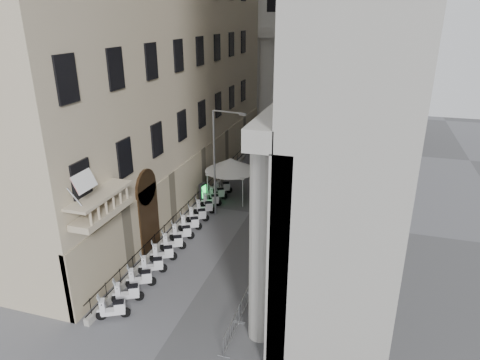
{
  "coord_description": "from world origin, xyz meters",
  "views": [
    {
      "loc": [
        8.18,
        -10.4,
        14.75
      ],
      "look_at": [
        0.55,
        14.71,
        4.5
      ],
      "focal_mm": 32.0,
      "sensor_mm": 36.0,
      "label": 1
    }
  ],
  "objects_px": {
    "scooter_0": "(114,318)",
    "street_lamp": "(218,155)",
    "info_kiosk": "(203,193)",
    "security_tent": "(231,165)",
    "pedestrian_a": "(273,195)",
    "pedestrian_b": "(313,152)"
  },
  "relations": [
    {
      "from": "scooter_0",
      "to": "info_kiosk",
      "type": "distance_m",
      "value": 14.83
    },
    {
      "from": "security_tent",
      "to": "pedestrian_b",
      "type": "distance_m",
      "value": 13.12
    },
    {
      "from": "street_lamp",
      "to": "info_kiosk",
      "type": "height_order",
      "value": "street_lamp"
    },
    {
      "from": "scooter_0",
      "to": "street_lamp",
      "type": "xyz_separation_m",
      "value": [
        1.14,
        13.09,
        4.96
      ]
    },
    {
      "from": "security_tent",
      "to": "pedestrian_a",
      "type": "xyz_separation_m",
      "value": [
        3.83,
        -0.75,
        -2.0
      ]
    },
    {
      "from": "security_tent",
      "to": "info_kiosk",
      "type": "relative_size",
      "value": 2.43
    },
    {
      "from": "scooter_0",
      "to": "pedestrian_b",
      "type": "bearing_deg",
      "value": -39.95
    },
    {
      "from": "security_tent",
      "to": "street_lamp",
      "type": "relative_size",
      "value": 0.52
    },
    {
      "from": "info_kiosk",
      "to": "pedestrian_b",
      "type": "relative_size",
      "value": 0.91
    },
    {
      "from": "security_tent",
      "to": "info_kiosk",
      "type": "height_order",
      "value": "security_tent"
    },
    {
      "from": "scooter_0",
      "to": "security_tent",
      "type": "bearing_deg",
      "value": -30.67
    },
    {
      "from": "pedestrian_b",
      "to": "info_kiosk",
      "type": "bearing_deg",
      "value": 89.22
    },
    {
      "from": "scooter_0",
      "to": "pedestrian_b",
      "type": "relative_size",
      "value": 0.76
    },
    {
      "from": "street_lamp",
      "to": "pedestrian_b",
      "type": "height_order",
      "value": "street_lamp"
    },
    {
      "from": "scooter_0",
      "to": "security_tent",
      "type": "xyz_separation_m",
      "value": [
        0.94,
        16.68,
        2.95
      ]
    },
    {
      "from": "street_lamp",
      "to": "pedestrian_b",
      "type": "distance_m",
      "value": 16.72
    },
    {
      "from": "info_kiosk",
      "to": "pedestrian_a",
      "type": "xyz_separation_m",
      "value": [
        5.65,
        1.15,
        0.04
      ]
    },
    {
      "from": "street_lamp",
      "to": "pedestrian_b",
      "type": "xyz_separation_m",
      "value": [
        5.18,
        15.39,
        -3.98
      ]
    },
    {
      "from": "security_tent",
      "to": "scooter_0",
      "type": "bearing_deg",
      "value": -93.22
    },
    {
      "from": "info_kiosk",
      "to": "pedestrian_b",
      "type": "bearing_deg",
      "value": 71.53
    },
    {
      "from": "scooter_0",
      "to": "street_lamp",
      "type": "height_order",
      "value": "street_lamp"
    },
    {
      "from": "street_lamp",
      "to": "pedestrian_a",
      "type": "distance_m",
      "value": 6.11
    }
  ]
}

